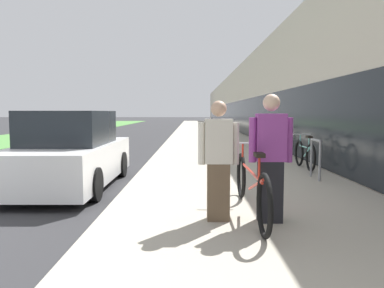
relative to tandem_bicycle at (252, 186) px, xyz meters
name	(u,v)px	position (x,y,z in m)	size (l,w,h in m)	color
sidewalk_slab	(208,134)	(0.19, 19.92, -0.47)	(4.54, 70.00, 0.15)	#B2AA99
storefront_facade	(287,102)	(7.48, 27.92, 1.87)	(10.01, 70.00, 4.84)	beige
lawn_strip	(60,132)	(-11.13, 23.92, -0.53)	(4.88, 70.00, 0.03)	#518E42
tandem_bicycle	(252,186)	(0.00, 0.00, 0.00)	(0.52, 2.73, 0.93)	black
person_rider	(271,158)	(0.19, -0.35, 0.43)	(0.56, 0.22, 1.64)	black
person_bystander	(219,161)	(-0.47, -0.28, 0.39)	(0.53, 0.21, 1.56)	brown
bike_rack_hoop	(317,155)	(1.80, 2.76, 0.12)	(0.05, 0.60, 0.84)	gray
cruiser_bike_nearest	(306,154)	(2.01, 4.19, -0.03)	(0.52, 1.64, 0.85)	black
cruiser_bike_middle	(273,145)	(1.70, 6.55, -0.01)	(0.52, 1.82, 0.91)	black
cruiser_bike_farthest	(265,139)	(1.93, 9.09, -0.02)	(0.52, 1.66, 0.89)	black
parked_sedan_curbside	(72,153)	(-3.33, 2.60, 0.17)	(1.81, 4.18, 1.59)	white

